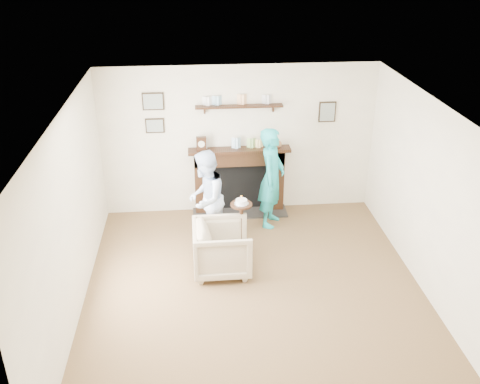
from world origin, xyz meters
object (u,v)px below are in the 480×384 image
man (207,242)px  armchair (223,270)px  pedestal_table (241,219)px  woman (270,223)px

man → armchair: bearing=30.4°
man → pedestal_table: (0.50, -0.41, 0.61)m
man → woman: bearing=132.2°
armchair → pedestal_table: pedestal_table is taller
armchair → woman: (0.87, 1.30, 0.00)m
man → woman: 1.19m
pedestal_table → woman: bearing=58.5°
armchair → woman: size_ratio=0.49×
man → pedestal_table: pedestal_table is taller
woman → pedestal_table: pedestal_table is taller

